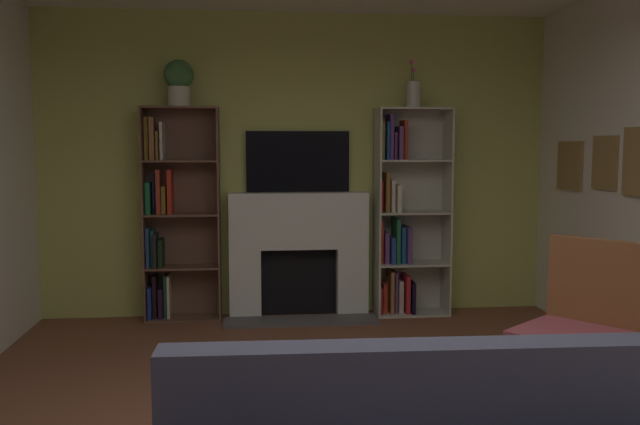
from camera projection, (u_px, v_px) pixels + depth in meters
wall_back_accent at (297, 165)px, 6.22m from camera, size 4.78×0.06×2.77m
fireplace at (299, 251)px, 6.15m from camera, size 1.37×0.52×1.14m
tv at (298, 161)px, 6.15m from camera, size 0.94×0.06×0.55m
bookshelf_left at (173, 216)px, 6.02m from camera, size 0.67×0.27×1.91m
bookshelf_right at (403, 218)px, 6.22m from camera, size 0.67×0.32×1.91m
potted_plant at (179, 81)px, 5.85m from camera, size 0.26×0.26×0.41m
vase_with_flowers at (414, 93)px, 6.08m from camera, size 0.13×0.13×0.43m
armchair at (583, 327)px, 3.80m from camera, size 0.82×0.82×1.03m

